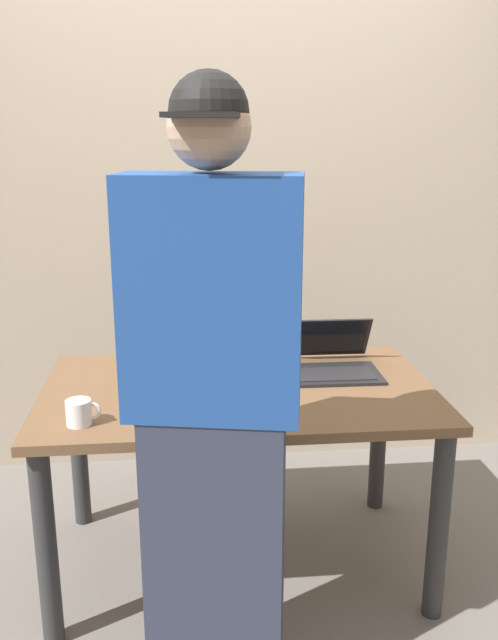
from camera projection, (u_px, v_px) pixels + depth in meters
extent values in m
plane|color=slate|center=(239.00, 562.00, 2.63)|extent=(8.00, 8.00, 0.00)
cube|color=brown|center=(238.00, 392.00, 2.44)|extent=(1.40, 0.83, 0.03)
cylinder|color=#2D2D30|center=(46.00, 548.00, 2.13)|extent=(0.07, 0.07, 0.69)
cylinder|color=#2D2D30|center=(439.00, 525.00, 2.26)|extent=(0.07, 0.07, 0.69)
cylinder|color=#2D2D30|center=(78.00, 447.00, 2.81)|extent=(0.07, 0.07, 0.69)
cylinder|color=#2D2D30|center=(379.00, 434.00, 2.94)|extent=(0.07, 0.07, 0.69)
cube|color=black|center=(334.00, 374.00, 2.55)|extent=(0.35, 0.24, 0.01)
cube|color=#232326|center=(335.00, 374.00, 2.52)|extent=(0.29, 0.15, 0.00)
cube|color=black|center=(326.00, 338.00, 2.68)|extent=(0.35, 0.11, 0.18)
cube|color=black|center=(326.00, 338.00, 2.68)|extent=(0.32, 0.10, 0.16)
cylinder|color=brown|center=(152.00, 362.00, 2.37)|extent=(0.06, 0.06, 0.22)
cone|color=brown|center=(151.00, 330.00, 2.34)|extent=(0.06, 0.06, 0.02)
cylinder|color=brown|center=(151.00, 318.00, 2.33)|extent=(0.02, 0.02, 0.07)
cylinder|color=#BFB74C|center=(150.00, 307.00, 2.32)|extent=(0.03, 0.03, 0.01)
cylinder|color=#3BC278|center=(152.00, 359.00, 2.37)|extent=(0.06, 0.06, 0.08)
cylinder|color=#1E5123|center=(191.00, 367.00, 2.38)|extent=(0.07, 0.07, 0.17)
cone|color=#1E5123|center=(190.00, 340.00, 2.35)|extent=(0.07, 0.07, 0.02)
cylinder|color=#1E5123|center=(190.00, 325.00, 2.34)|extent=(0.03, 0.03, 0.09)
cylinder|color=#BFB74C|center=(190.00, 311.00, 2.33)|extent=(0.03, 0.03, 0.01)
cylinder|color=#7BBB3E|center=(191.00, 365.00, 2.38)|extent=(0.07, 0.07, 0.06)
cylinder|color=#333333|center=(186.00, 353.00, 2.54)|extent=(0.07, 0.07, 0.17)
cone|color=#333333|center=(186.00, 328.00, 2.51)|extent=(0.07, 0.07, 0.02)
cylinder|color=#333333|center=(186.00, 316.00, 2.50)|extent=(0.03, 0.03, 0.07)
cylinder|color=#BFB74C|center=(185.00, 305.00, 2.48)|extent=(0.03, 0.03, 0.01)
cylinder|color=#3CBB66|center=(186.00, 351.00, 2.53)|extent=(0.07, 0.07, 0.06)
cylinder|color=#472B14|center=(157.00, 356.00, 2.49)|extent=(0.07, 0.07, 0.17)
cone|color=#472B14|center=(156.00, 331.00, 2.47)|extent=(0.07, 0.07, 0.03)
cylinder|color=#472B14|center=(155.00, 316.00, 2.45)|extent=(0.03, 0.03, 0.08)
cylinder|color=#BFB74C|center=(155.00, 304.00, 2.44)|extent=(0.03, 0.03, 0.01)
cylinder|color=#5E904D|center=(157.00, 354.00, 2.49)|extent=(0.07, 0.07, 0.06)
cube|color=#2D3347|center=(216.00, 557.00, 1.92)|extent=(0.41, 0.25, 0.89)
cube|color=#1E4793|center=(212.00, 299.00, 1.72)|extent=(0.49, 0.28, 0.63)
sphere|color=tan|center=(209.00, 127.00, 1.61)|extent=(0.20, 0.20, 0.20)
sphere|color=black|center=(209.00, 112.00, 1.60)|extent=(0.19, 0.19, 0.19)
cube|color=black|center=(201.00, 115.00, 1.49)|extent=(0.18, 0.14, 0.01)
cylinder|color=white|center=(79.00, 412.00, 2.11)|extent=(0.08, 0.08, 0.08)
torus|color=white|center=(92.00, 411.00, 2.11)|extent=(0.06, 0.01, 0.06)
cube|color=tan|center=(221.00, 201.00, 3.19)|extent=(6.00, 0.10, 2.60)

